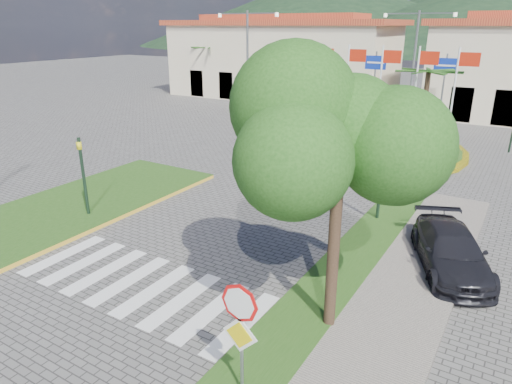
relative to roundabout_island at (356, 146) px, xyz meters
The scene contains 19 objects.
ground 22.00m from the roundabout_island, 90.01° to the right, with size 160.00×160.00×0.00m, color #5A5755.
median_left 17.27m from the roundabout_island, 112.12° to the right, with size 5.00×14.00×0.18m, color #234C15.
crosswalk 18.00m from the roundabout_island, 90.02° to the right, with size 8.00×3.00×0.01m, color silver.
roundabout_island is the anchor object (origin of this frame).
stop_sign 20.69m from the roundabout_island, 76.27° to the right, with size 0.80×0.11×2.65m.
deciduous_tree 18.55m from the roundabout_island, 72.09° to the right, with size 3.60×3.60×6.80m.
traffic_light_left 16.45m from the roundabout_island, 108.56° to the right, with size 0.15×0.18×3.20m.
traffic_light_right 11.11m from the roundabout_island, 65.79° to the right, with size 0.15×0.18×3.20m.
direction_sign_west 9.78m from the roundabout_island, 102.60° to the left, with size 1.60×0.14×5.20m.
direction_sign_east 10.03m from the roundabout_island, 71.53° to the left, with size 1.60×0.14×5.20m.
street_lamp_centre 9.15m from the roundabout_island, 82.91° to the left, with size 4.80×0.16×8.00m.
street_lamp_west 10.19m from the roundabout_island, 167.48° to the left, with size 4.80×0.16×8.00m.
building_left 21.59m from the roundabout_island, 131.20° to the left, with size 23.32×9.54×8.05m.
hill_far_west 130.64m from the roundabout_island, 114.99° to the left, with size 140.00×140.00×22.00m, color black.
hill_near_back 108.74m from the roundabout_island, 95.29° to the left, with size 110.00×110.00×16.00m, color black.
white_van 19.00m from the roundabout_island, 135.15° to the left, with size 2.21×4.80×1.33m, color white.
car_dark_a 15.47m from the roundabout_island, 116.31° to the left, with size 1.42×3.54×1.21m, color black.
car_dark_b 14.06m from the roundabout_island, 81.84° to the left, with size 1.11×3.19×1.05m, color black.
car_side_right 14.48m from the roundabout_island, 58.82° to the right, with size 1.79×4.40×1.28m, color black.
Camera 1 is at (8.93, -4.02, 7.09)m, focal length 32.00 mm.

